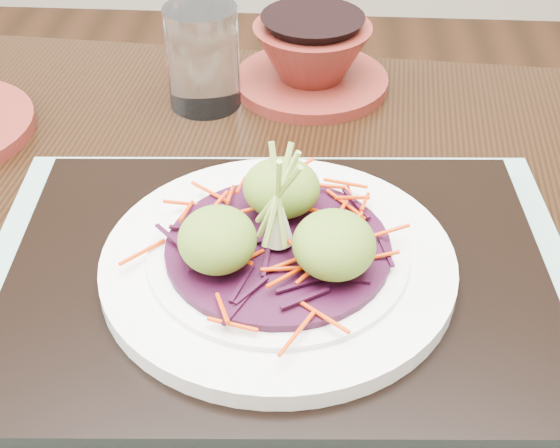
# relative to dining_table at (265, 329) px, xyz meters

# --- Properties ---
(dining_table) EXTENTS (1.13, 0.79, 0.68)m
(dining_table) POSITION_rel_dining_table_xyz_m (0.00, 0.00, 0.00)
(dining_table) COLOR black
(dining_table) RESTS_ON ground
(placemat) EXTENTS (0.48, 0.39, 0.00)m
(placemat) POSITION_rel_dining_table_xyz_m (0.01, -0.05, 0.09)
(placemat) COLOR gray
(placemat) RESTS_ON dining_table
(serving_tray) EXTENTS (0.42, 0.32, 0.02)m
(serving_tray) POSITION_rel_dining_table_xyz_m (0.01, -0.05, 0.10)
(serving_tray) COLOR black
(serving_tray) RESTS_ON placemat
(white_plate) EXTENTS (0.26, 0.26, 0.02)m
(white_plate) POSITION_rel_dining_table_xyz_m (0.01, -0.05, 0.12)
(white_plate) COLOR white
(white_plate) RESTS_ON serving_tray
(cabbage_bed) EXTENTS (0.16, 0.16, 0.01)m
(cabbage_bed) POSITION_rel_dining_table_xyz_m (0.01, -0.05, 0.13)
(cabbage_bed) COLOR #2F0920
(cabbage_bed) RESTS_ON white_plate
(carrot_julienne) EXTENTS (0.20, 0.20, 0.01)m
(carrot_julienne) POSITION_rel_dining_table_xyz_m (0.01, -0.05, 0.14)
(carrot_julienne) COLOR red
(carrot_julienne) RESTS_ON cabbage_bed
(guacamole_scoops) EXTENTS (0.14, 0.13, 0.04)m
(guacamole_scoops) POSITION_rel_dining_table_xyz_m (0.01, -0.05, 0.16)
(guacamole_scoops) COLOR #597322
(guacamole_scoops) RESTS_ON cabbage_bed
(scallion_garnish) EXTENTS (0.06, 0.06, 0.09)m
(scallion_garnish) POSITION_rel_dining_table_xyz_m (0.01, -0.05, 0.18)
(scallion_garnish) COLOR #94B94A
(scallion_garnish) RESTS_ON cabbage_bed
(water_glass) EXTENTS (0.09, 0.09, 0.10)m
(water_glass) POSITION_rel_dining_table_xyz_m (-0.08, 0.24, 0.14)
(water_glass) COLOR white
(water_glass) RESTS_ON dining_table
(terracotta_bowl_set) EXTENTS (0.20, 0.20, 0.07)m
(terracotta_bowl_set) POSITION_rel_dining_table_xyz_m (0.03, 0.28, 0.12)
(terracotta_bowl_set) COLOR #5C1C15
(terracotta_bowl_set) RESTS_ON dining_table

